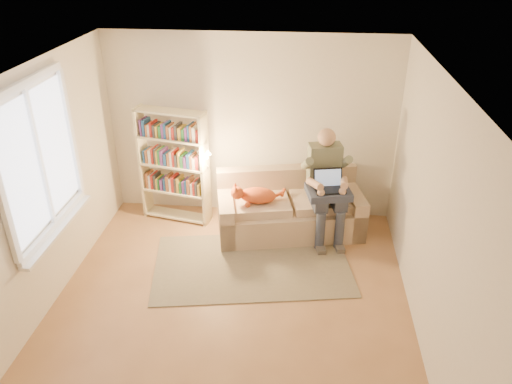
# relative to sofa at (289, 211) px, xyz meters

# --- Properties ---
(floor) EXTENTS (4.50, 4.50, 0.00)m
(floor) POSITION_rel_sofa_xyz_m (-0.58, -1.74, -0.30)
(floor) COLOR #966944
(floor) RESTS_ON ground
(ceiling) EXTENTS (4.00, 4.50, 0.02)m
(ceiling) POSITION_rel_sofa_xyz_m (-0.58, -1.74, 2.30)
(ceiling) COLOR white
(ceiling) RESTS_ON wall_back
(wall_left) EXTENTS (0.02, 4.50, 2.60)m
(wall_left) POSITION_rel_sofa_xyz_m (-2.58, -1.74, 1.00)
(wall_left) COLOR silver
(wall_left) RESTS_ON floor
(wall_right) EXTENTS (0.02, 4.50, 2.60)m
(wall_right) POSITION_rel_sofa_xyz_m (1.42, -1.74, 1.00)
(wall_right) COLOR silver
(wall_right) RESTS_ON floor
(wall_back) EXTENTS (4.00, 0.02, 2.60)m
(wall_back) POSITION_rel_sofa_xyz_m (-0.58, 0.51, 1.00)
(wall_back) COLOR silver
(wall_back) RESTS_ON floor
(window) EXTENTS (0.12, 1.52, 1.69)m
(window) POSITION_rel_sofa_xyz_m (-2.53, -1.54, 1.07)
(window) COLOR white
(window) RESTS_ON wall_left
(sofa) EXTENTS (2.09, 1.26, 0.83)m
(sofa) POSITION_rel_sofa_xyz_m (0.00, 0.00, 0.00)
(sofa) COLOR tan
(sofa) RESTS_ON floor
(person) EXTENTS (0.55, 0.75, 1.50)m
(person) POSITION_rel_sofa_xyz_m (0.47, -0.05, 0.53)
(person) COLOR slate
(person) RESTS_ON sofa
(cat) EXTENTS (0.70, 0.36, 0.27)m
(cat) POSITION_rel_sofa_xyz_m (-0.44, -0.22, 0.34)
(cat) COLOR orange
(cat) RESTS_ON sofa
(blanket) EXTENTS (0.63, 0.55, 0.10)m
(blanket) POSITION_rel_sofa_xyz_m (0.53, -0.20, 0.43)
(blanket) COLOR #2A324B
(blanket) RESTS_ON person
(laptop) EXTENTS (0.43, 0.37, 0.33)m
(laptop) POSITION_rel_sofa_xyz_m (0.53, -0.19, 0.54)
(laptop) COLOR black
(laptop) RESTS_ON blanket
(bookshelf) EXTENTS (1.08, 0.52, 1.65)m
(bookshelf) POSITION_rel_sofa_xyz_m (-1.62, 0.16, 0.61)
(bookshelf) COLOR beige
(bookshelf) RESTS_ON floor
(rug) EXTENTS (2.64, 1.83, 0.01)m
(rug) POSITION_rel_sofa_xyz_m (-0.42, -0.90, -0.29)
(rug) COLOR #7C725A
(rug) RESTS_ON floor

